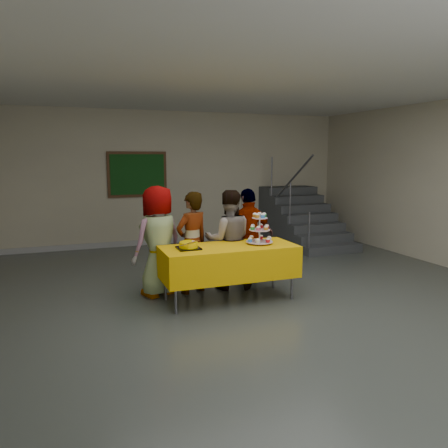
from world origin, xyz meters
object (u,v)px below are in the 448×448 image
object	(u,v)px
schoolchild_d	(249,236)
bake_table	(229,261)
cupcake_stand	(260,231)
bear_cake	(188,244)
schoolchild_a	(158,241)
staircase	(299,221)
schoolchild_b	(192,243)
noticeboard	(137,174)
schoolchild_c	(229,240)

from	to	relation	value
schoolchild_d	bake_table	bearing A→B (deg)	41.51
cupcake_stand	bear_cake	distance (m)	1.05
cupcake_stand	schoolchild_a	distance (m)	1.45
bake_table	staircase	size ratio (longest dim) A/B	0.78
cupcake_stand	staircase	size ratio (longest dim) A/B	0.19
bake_table	schoolchild_b	world-z (taller)	schoolchild_b
bake_table	schoolchild_b	size ratio (longest dim) A/B	1.26
schoolchild_d	staircase	size ratio (longest dim) A/B	0.63
schoolchild_b	noticeboard	bearing A→B (deg)	-109.92
schoolchild_a	schoolchild_c	xyz separation A→B (m)	(1.06, -0.05, -0.04)
schoolchild_a	cupcake_stand	bearing A→B (deg)	133.81
bake_table	schoolchild_c	distance (m)	0.58
cupcake_stand	schoolchild_d	distance (m)	0.72
schoolchild_a	bear_cake	bearing A→B (deg)	95.23
noticeboard	schoolchild_d	bearing A→B (deg)	-72.02
schoolchild_d	staircase	distance (m)	3.66
schoolchild_d	staircase	bearing A→B (deg)	-139.74
cupcake_stand	schoolchild_b	xyz separation A→B (m)	(-0.85, 0.50, -0.21)
schoolchild_c	schoolchild_a	bearing A→B (deg)	11.06
bake_table	schoolchild_a	size ratio (longest dim) A/B	1.18
staircase	schoolchild_b	bearing A→B (deg)	-140.26
staircase	noticeboard	size ratio (longest dim) A/B	1.85
bake_table	noticeboard	bearing A→B (deg)	97.44
bake_table	noticeboard	world-z (taller)	noticeboard
cupcake_stand	bear_cake	bearing A→B (deg)	179.06
bake_table	schoolchild_b	bearing A→B (deg)	126.95
cupcake_stand	schoolchild_b	bearing A→B (deg)	149.28
bake_table	noticeboard	xyz separation A→B (m)	(-0.55, 4.21, 1.04)
bear_cake	noticeboard	xyz separation A→B (m)	(0.02, 4.19, 0.77)
bear_cake	noticeboard	distance (m)	4.26
bear_cake	schoolchild_c	distance (m)	0.91
cupcake_stand	schoolchild_a	size ratio (longest dim) A/B	0.28
schoolchild_d	noticeboard	size ratio (longest dim) A/B	1.16
bear_cake	schoolchild_c	world-z (taller)	schoolchild_c
bake_table	schoolchild_a	distance (m)	1.06
schoolchild_b	schoolchild_c	distance (m)	0.57
bear_cake	schoolchild_b	bearing A→B (deg)	68.54
bake_table	bear_cake	bearing A→B (deg)	177.74
schoolchild_b	staircase	world-z (taller)	staircase
staircase	noticeboard	distance (m)	3.87
bake_table	schoolchild_c	bearing A→B (deg)	69.56
staircase	schoolchild_a	bearing A→B (deg)	-144.39
schoolchild_d	schoolchild_b	bearing A→B (deg)	2.61
bear_cake	noticeboard	size ratio (longest dim) A/B	0.28
schoolchild_d	staircase	xyz separation A→B (m)	(2.47, 2.70, -0.26)
schoolchild_c	schoolchild_d	distance (m)	0.44
schoolchild_b	noticeboard	distance (m)	3.80
bear_cake	schoolchild_d	world-z (taller)	schoolchild_d
bake_table	schoolchild_b	distance (m)	0.67
bake_table	schoolchild_d	xyz separation A→B (m)	(0.60, 0.68, 0.20)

